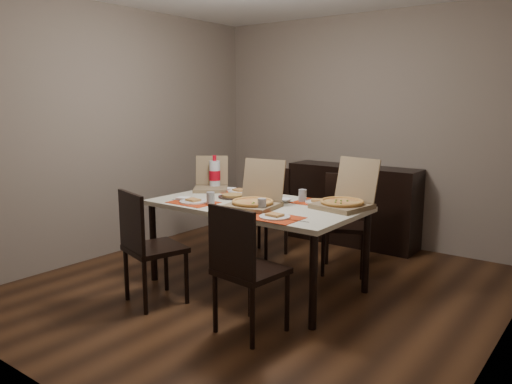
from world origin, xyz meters
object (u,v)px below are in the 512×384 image
at_px(chair_far_right, 345,218).
at_px(soda_bottle, 215,175).
at_px(dining_table, 256,211).
at_px(chair_near_right, 244,265).
at_px(dip_bowl, 284,200).
at_px(chair_near_left, 146,243).
at_px(chair_far_left, 267,207).
at_px(pizza_box_center, 255,201).
at_px(sideboard, 353,205).

xyz_separation_m(chair_far_right, soda_bottle, (-1.19, -0.54, 0.38)).
xyz_separation_m(dining_table, chair_near_right, (0.50, -0.81, -0.17)).
xyz_separation_m(dip_bowl, soda_bottle, (-0.94, 0.16, 0.13)).
xyz_separation_m(dining_table, chair_near_left, (-0.46, -0.84, -0.17)).
xyz_separation_m(chair_far_right, dip_bowl, (-0.25, -0.70, 0.26)).
relative_size(chair_near_right, dip_bowl, 6.97).
height_order(chair_far_left, soda_bottle, soda_bottle).
distance_m(dining_table, soda_bottle, 0.87).
distance_m(pizza_box_center, soda_bottle, 1.00).
xyz_separation_m(pizza_box_center, dip_bowl, (0.07, 0.33, -0.04)).
height_order(sideboard, chair_far_left, chair_far_left).
bearing_deg(dining_table, soda_bottle, 156.35).
height_order(chair_far_right, dip_bowl, chair_far_right).
bearing_deg(dip_bowl, chair_near_left, -121.17).
relative_size(sideboard, chair_far_right, 1.61).
bearing_deg(dining_table, chair_far_left, 120.33).
bearing_deg(soda_bottle, pizza_box_center, -29.09).
xyz_separation_m(dining_table, chair_far_left, (-0.49, 0.84, -0.17)).
distance_m(sideboard, chair_far_right, 0.96).
bearing_deg(chair_far_left, sideboard, 59.25).
bearing_deg(pizza_box_center, chair_far_right, 72.63).
distance_m(chair_near_right, chair_far_left, 1.93).
bearing_deg(chair_near_left, dining_table, 61.49).
bearing_deg(dip_bowl, sideboard, 93.77).
distance_m(chair_near_left, soda_bottle, 1.28).
relative_size(chair_near_right, pizza_box_center, 1.95).
bearing_deg(chair_near_left, dip_bowl, 58.83).
distance_m(chair_far_left, chair_far_right, 0.91).
relative_size(dining_table, soda_bottle, 5.30).
distance_m(chair_near_left, chair_far_left, 1.68).
bearing_deg(chair_far_right, sideboard, 111.87).
bearing_deg(chair_far_right, chair_far_left, -177.44).
height_order(chair_near_left, chair_far_left, same).
bearing_deg(chair_near_right, chair_far_left, 121.11).
bearing_deg(pizza_box_center, sideboard, 91.04).
height_order(chair_near_left, chair_near_right, same).
bearing_deg(dining_table, dip_bowl, 48.45).
bearing_deg(soda_bottle, chair_near_right, -41.92).
bearing_deg(chair_near_right, dining_table, 121.91).
relative_size(chair_near_left, pizza_box_center, 1.95).
xyz_separation_m(dining_table, soda_bottle, (-0.78, 0.34, 0.21)).
height_order(chair_near_right, soda_bottle, soda_bottle).
height_order(chair_near_right, chair_far_right, same).
distance_m(dining_table, chair_near_left, 0.97).
xyz_separation_m(chair_far_left, chair_far_right, (0.91, 0.04, 0.00)).
xyz_separation_m(sideboard, dip_bowl, (0.10, -1.58, 0.32)).
relative_size(sideboard, chair_near_left, 1.61).
bearing_deg(sideboard, chair_far_left, -120.75).
bearing_deg(dip_bowl, pizza_box_center, -101.94).
bearing_deg(chair_far_right, chair_near_left, -116.84).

